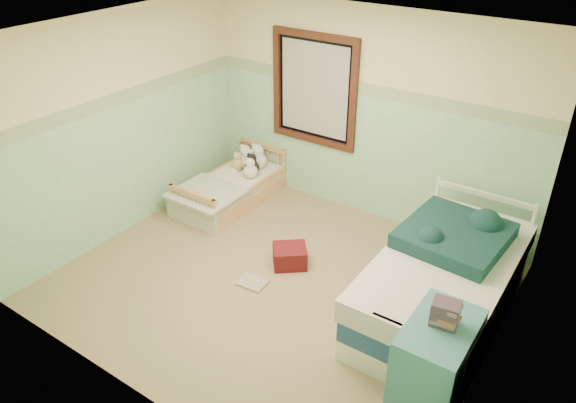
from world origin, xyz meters
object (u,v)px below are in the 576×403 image
Objects in this scene: toddler_bed_frame at (231,194)px; floor_book at (252,283)px; dresser at (435,363)px; plush_floor_tan at (195,209)px; plush_floor_cream at (235,182)px; twin_bed_frame at (439,306)px; red_pillow at (290,256)px.

floor_book is at bearing -43.66° from toddler_bed_frame.
dresser is (3.33, -1.57, 0.28)m from toddler_bed_frame.
plush_floor_tan is at bearing -98.40° from toddler_bed_frame.
plush_floor_cream is at bearing 152.34° from dresser.
floor_book is (1.42, -1.47, -0.11)m from plush_floor_cream.
toddler_bed_frame reaches higher than floor_book.
toddler_bed_frame is at bearing 168.88° from twin_bed_frame.
plush_floor_tan is 0.93× the size of floor_book.
plush_floor_tan is at bearing 163.95° from dresser.
toddler_bed_frame is at bearing 131.42° from floor_book.
twin_bed_frame is 1.63m from red_pillow.
toddler_bed_frame is 5.11× the size of floor_book.
plush_floor_tan is 3.57m from dresser.
dresser is 2.12m from red_pillow.
floor_book is at bearing -105.00° from red_pillow.
plush_floor_cream is 0.84m from plush_floor_tan.
plush_floor_cream is at bearing 147.85° from red_pillow.
dresser reaches higher than twin_bed_frame.
twin_bed_frame is 1.06m from dresser.
plush_floor_tan is (-0.09, -0.59, 0.04)m from toddler_bed_frame.
plush_floor_cream reaches higher than twin_bed_frame.
red_pillow is at bearing -5.26° from plush_floor_tan.
twin_bed_frame is 1.86m from floor_book.
dresser is (3.48, -1.82, 0.26)m from plush_floor_cream.
plush_floor_tan is 0.75× the size of red_pillow.
red_pillow is at bearing -175.42° from twin_bed_frame.
floor_book is (1.36, -0.63, -0.12)m from plush_floor_tan.
plush_floor_cream is 0.32× the size of dresser.
plush_floor_tan is at bearing 179.86° from twin_bed_frame.
twin_bed_frame reaches higher than toddler_bed_frame.
dresser is 2.12m from floor_book.
toddler_bed_frame is 6.02× the size of plush_floor_cream.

